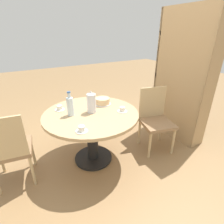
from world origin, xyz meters
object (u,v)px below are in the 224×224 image
bookshelf (182,78)px  chair_b (10,148)px  water_bottle (70,106)px  cup_b (60,108)px  cake_main (103,101)px  cup_a (122,110)px  chair_a (155,118)px  cup_c (82,129)px  coffee_pot (91,103)px

bookshelf → chair_b: bearing=86.0°
water_bottle → cup_b: 0.25m
cake_main → cup_a: cake_main is taller
bookshelf → cup_b: bookshelf is taller
chair_a → chair_b: 1.87m
cup_a → cup_b: same height
chair_a → bookshelf: 0.75m
chair_b → bookshelf: (0.17, 2.42, 0.49)m
water_bottle → cup_c: (0.42, -0.03, -0.09)m
cup_b → cup_c: bearing=4.0°
chair_b → water_bottle: size_ratio=3.08×
chair_a → cup_c: 1.22m
chair_a → water_bottle: (-0.25, -1.15, 0.35)m
chair_a → cup_b: chair_a is taller
water_bottle → cup_b: size_ratio=2.34×
chair_b → bookshelf: bearing=-175.5°
chair_a → cup_b: bearing=174.9°
water_bottle → cup_a: water_bottle is taller
bookshelf → cup_a: bookshelf is taller
chair_b → cake_main: bearing=-167.1°
chair_b → cup_b: 0.70m
chair_b → cake_main: size_ratio=4.03×
chair_a → cup_a: bearing=-166.2°
chair_a → coffee_pot: 0.99m
bookshelf → cup_c: size_ratio=15.57×
chair_b → cake_main: chair_b is taller
chair_a → cup_c: size_ratio=7.22×
water_bottle → cup_b: water_bottle is taller
bookshelf → coffee_pot: bearing=85.8°
cup_a → cup_b: 0.79m
coffee_pot → cup_c: coffee_pot is taller
water_bottle → cup_a: (0.23, 0.58, -0.09)m
cup_a → cup_b: bearing=-124.3°
chair_b → chair_a: bearing=-179.6°
chair_a → chair_b: bearing=-172.4°
chair_a → cup_c: (0.17, -1.18, 0.25)m
cup_c → chair_a: bearing=98.1°
water_bottle → coffee_pot: bearing=79.2°
coffee_pot → water_bottle: bearing=-100.8°
bookshelf → cup_c: (0.26, -1.75, -0.23)m
bookshelf → cake_main: (-0.26, -1.23, -0.21)m
bookshelf → cup_a: bearing=93.8°
bookshelf → cup_c: bookshelf is taller
cup_b → cup_a: bearing=55.7°
chair_a → cake_main: 0.80m
coffee_pot → cup_c: bearing=-37.3°
bookshelf → water_bottle: bearing=84.8°
cup_a → cup_c: bearing=-73.0°
cup_b → cup_c: size_ratio=1.00×
cake_main → cup_b: cake_main is taller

